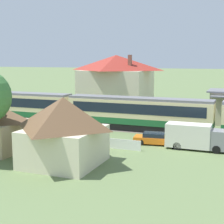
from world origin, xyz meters
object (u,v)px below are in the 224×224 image
at_px(passenger_train, 140,112).
at_px(parked_car_orange, 155,139).
at_px(station_house_red_roof, 116,82).
at_px(delivery_truck_grey, 196,137).
at_px(yard_tree_2, 96,86).
at_px(cottage_brown_roof_2, 64,130).

xyz_separation_m(passenger_train, parked_car_orange, (3.58, -6.39, -1.77)).
height_order(station_house_red_roof, parked_car_orange, station_house_red_roof).
xyz_separation_m(station_house_red_roof, delivery_truck_grey, (17.12, -22.19, -3.74)).
xyz_separation_m(delivery_truck_grey, yard_tree_2, (-20.64, 21.41, 2.95)).
relative_size(station_house_red_roof, cottage_brown_roof_2, 1.82).
xyz_separation_m(passenger_train, delivery_truck_grey, (8.03, -6.98, -1.04)).
xyz_separation_m(cottage_brown_roof_2, yard_tree_2, (-10.53, 30.67, 1.22)).
xyz_separation_m(cottage_brown_roof_2, delivery_truck_grey, (10.10, 9.26, -1.73)).
distance_m(parked_car_orange, yard_tree_2, 26.63).
distance_m(passenger_train, station_house_red_roof, 17.92).
distance_m(station_house_red_roof, delivery_truck_grey, 28.28).
distance_m(delivery_truck_grey, yard_tree_2, 29.88).
xyz_separation_m(parked_car_orange, yard_tree_2, (-16.19, 20.82, 3.68)).
distance_m(passenger_train, yard_tree_2, 19.26).
xyz_separation_m(passenger_train, cottage_brown_roof_2, (-2.07, -16.24, 0.69)).
relative_size(passenger_train, cottage_brown_roof_2, 14.49).
xyz_separation_m(station_house_red_roof, yard_tree_2, (-3.51, -0.77, -0.79)).
relative_size(cottage_brown_roof_2, parked_car_orange, 1.42).
height_order(passenger_train, delivery_truck_grey, passenger_train).
bearing_deg(parked_car_orange, yard_tree_2, 121.24).
height_order(station_house_red_roof, yard_tree_2, station_house_red_roof).
xyz_separation_m(cottage_brown_roof_2, parked_car_orange, (5.66, 9.85, -2.46)).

